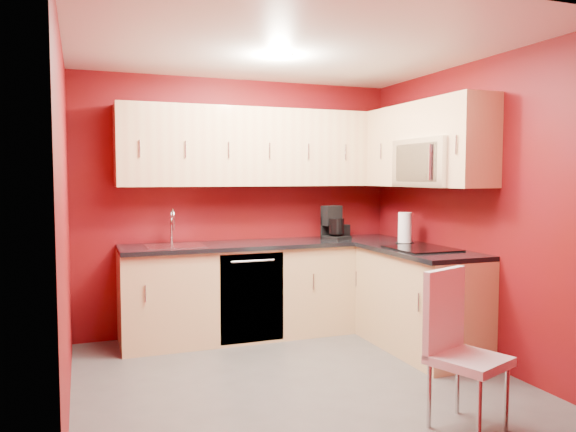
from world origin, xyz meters
TOP-DOWN VIEW (x-y plane):
  - floor at (0.00, 0.00)m, footprint 3.20×3.20m
  - ceiling at (0.00, 0.00)m, footprint 3.20×3.20m
  - wall_back at (0.00, 1.50)m, footprint 3.20×0.00m
  - wall_front at (0.00, -1.50)m, footprint 3.20×0.00m
  - wall_left at (-1.60, 0.00)m, footprint 0.00×3.00m
  - wall_right at (1.60, 0.00)m, footprint 0.00×3.00m
  - base_cabinets_back at (0.20, 1.20)m, footprint 2.80×0.60m
  - base_cabinets_right at (1.30, 0.25)m, footprint 0.60×1.30m
  - countertop_back at (0.20, 1.19)m, footprint 2.80×0.63m
  - countertop_right at (1.29, 0.23)m, footprint 0.63×1.27m
  - upper_cabinets_back at (0.20, 1.32)m, footprint 2.80×0.35m
  - upper_cabinets_right at (1.42, 0.44)m, footprint 0.35×1.55m
  - microwave at (1.39, 0.20)m, footprint 0.42×0.76m
  - cooktop at (1.28, 0.20)m, footprint 0.50×0.55m
  - sink at (-0.70, 1.20)m, footprint 0.52×0.42m
  - dishwasher_front at (-0.05, 0.91)m, footprint 0.60×0.02m
  - downlight at (0.00, 0.30)m, footprint 0.20×0.20m
  - coffee_maker at (0.92, 1.19)m, footprint 0.27×0.32m
  - napkin_holder at (1.00, 1.22)m, footprint 0.17×0.17m
  - paper_towel at (1.37, 0.61)m, footprint 0.18×0.18m
  - dining_chair at (0.68, -1.20)m, footprint 0.51×0.52m

SIDE VIEW (x-z plane):
  - floor at x=0.00m, z-range 0.00..0.00m
  - base_cabinets_back at x=0.20m, z-range 0.00..0.87m
  - base_cabinets_right at x=1.30m, z-range 0.00..0.87m
  - dishwasher_front at x=-0.05m, z-range 0.03..0.84m
  - dining_chair at x=0.68m, z-range 0.00..0.97m
  - countertop_back at x=0.20m, z-range 0.87..0.91m
  - countertop_right at x=1.29m, z-range 0.87..0.91m
  - cooktop at x=1.28m, z-range 0.91..0.92m
  - sink at x=-0.70m, z-range 0.77..1.12m
  - napkin_holder at x=1.00m, z-range 0.91..1.05m
  - paper_towel at x=1.37m, z-range 0.91..1.20m
  - coffee_maker at x=0.92m, z-range 0.91..1.25m
  - wall_back at x=0.00m, z-range -0.35..2.85m
  - wall_front at x=0.00m, z-range -0.35..2.85m
  - wall_left at x=-1.60m, z-range -0.25..2.75m
  - wall_right at x=1.60m, z-range -0.25..2.75m
  - microwave at x=1.39m, z-range 1.45..1.87m
  - upper_cabinets_back at x=0.20m, z-range 1.45..2.20m
  - upper_cabinets_right at x=1.42m, z-range 1.51..2.26m
  - downlight at x=0.00m, z-range 2.48..2.49m
  - ceiling at x=0.00m, z-range 2.50..2.50m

